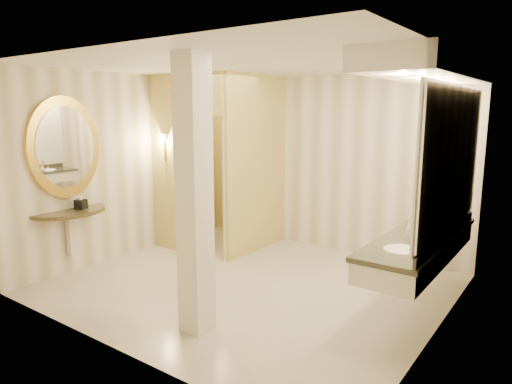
# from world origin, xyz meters

# --- Properties ---
(floor) EXTENTS (4.50, 4.50, 0.00)m
(floor) POSITION_xyz_m (0.00, 0.00, 0.00)
(floor) COLOR beige
(floor) RESTS_ON ground
(ceiling) EXTENTS (4.50, 4.50, 0.00)m
(ceiling) POSITION_xyz_m (0.00, 0.00, 2.70)
(ceiling) COLOR silver
(ceiling) RESTS_ON wall_back
(wall_back) EXTENTS (4.50, 0.02, 2.70)m
(wall_back) POSITION_xyz_m (0.00, 2.00, 1.35)
(wall_back) COLOR white
(wall_back) RESTS_ON floor
(wall_front) EXTENTS (4.50, 0.02, 2.70)m
(wall_front) POSITION_xyz_m (0.00, -2.00, 1.35)
(wall_front) COLOR white
(wall_front) RESTS_ON floor
(wall_left) EXTENTS (0.02, 4.00, 2.70)m
(wall_left) POSITION_xyz_m (-2.25, 0.00, 1.35)
(wall_left) COLOR white
(wall_left) RESTS_ON floor
(wall_right) EXTENTS (0.02, 4.00, 2.70)m
(wall_right) POSITION_xyz_m (2.25, 0.00, 1.35)
(wall_right) COLOR white
(wall_right) RESTS_ON floor
(toilet_closet) EXTENTS (1.50, 1.55, 2.70)m
(toilet_closet) POSITION_xyz_m (-1.11, 0.97, 1.39)
(toilet_closet) COLOR #E5D477
(toilet_closet) RESTS_ON floor
(wall_sconce) EXTENTS (0.14, 0.14, 0.42)m
(wall_sconce) POSITION_xyz_m (-1.93, 0.43, 1.73)
(wall_sconce) COLOR #C58D3F
(wall_sconce) RESTS_ON toilet_closet
(vanity) EXTENTS (0.75, 2.44, 2.09)m
(vanity) POSITION_xyz_m (1.98, 0.40, 1.63)
(vanity) COLOR silver
(vanity) RESTS_ON floor
(console_shelf) EXTENTS (1.02, 1.02, 1.96)m
(console_shelf) POSITION_xyz_m (-2.21, -1.06, 1.35)
(console_shelf) COLOR black
(console_shelf) RESTS_ON floor
(pillar) EXTENTS (0.27, 0.27, 2.70)m
(pillar) POSITION_xyz_m (0.28, -1.27, 1.35)
(pillar) COLOR silver
(pillar) RESTS_ON floor
(tissue_box) EXTENTS (0.16, 0.16, 0.13)m
(tissue_box) POSITION_xyz_m (-2.10, -0.94, 0.94)
(tissue_box) COLOR black
(tissue_box) RESTS_ON console_shelf
(toilet) EXTENTS (0.50, 0.78, 0.75)m
(toilet) POSITION_xyz_m (-1.10, 1.75, 0.37)
(toilet) COLOR white
(toilet) RESTS_ON floor
(soap_bottle_a) EXTENTS (0.06, 0.06, 0.12)m
(soap_bottle_a) POSITION_xyz_m (1.86, 0.33, 0.94)
(soap_bottle_a) COLOR beige
(soap_bottle_a) RESTS_ON vanity
(soap_bottle_b) EXTENTS (0.13, 0.13, 0.12)m
(soap_bottle_b) POSITION_xyz_m (1.82, 0.80, 0.94)
(soap_bottle_b) COLOR silver
(soap_bottle_b) RESTS_ON vanity
(soap_bottle_c) EXTENTS (0.09, 0.09, 0.18)m
(soap_bottle_c) POSITION_xyz_m (1.84, 0.44, 0.97)
(soap_bottle_c) COLOR #C6B28C
(soap_bottle_c) RESTS_ON vanity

